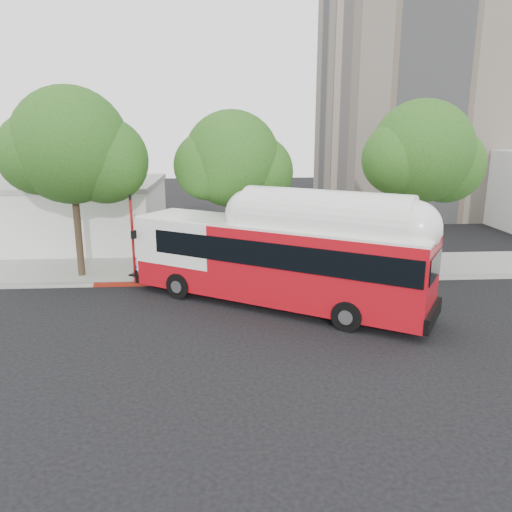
{
  "coord_description": "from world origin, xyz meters",
  "views": [
    {
      "loc": [
        -1.51,
        -20.33,
        7.64
      ],
      "look_at": [
        0.06,
        3.0,
        1.66
      ],
      "focal_mm": 35.0,
      "sensor_mm": 36.0,
      "label": 1
    }
  ],
  "objects": [
    {
      "name": "apartment_tower",
      "position": [
        18.0,
        28.0,
        17.62
      ],
      "size": [
        18.0,
        18.0,
        37.0
      ],
      "color": "tan",
      "rests_on": "ground"
    },
    {
      "name": "curb_strip",
      "position": [
        0.0,
        3.9,
        0.07
      ],
      "size": [
        60.0,
        0.3,
        0.15
      ],
      "primitive_type": "cube",
      "color": "gray",
      "rests_on": "ground"
    },
    {
      "name": "sidewalk",
      "position": [
        0.0,
        6.5,
        0.07
      ],
      "size": [
        60.0,
        5.0,
        0.15
      ],
      "primitive_type": "cube",
      "color": "gray",
      "rests_on": "ground"
    },
    {
      "name": "ground",
      "position": [
        0.0,
        0.0,
        0.0
      ],
      "size": [
        120.0,
        120.0,
        0.0
      ],
      "primitive_type": "plane",
      "color": "black",
      "rests_on": "ground"
    },
    {
      "name": "transit_bus",
      "position": [
        0.85,
        0.58,
        1.97
      ],
      "size": [
        13.4,
        9.67,
        4.22
      ],
      "rotation": [
        0.0,
        0.0,
        -0.56
      ],
      "color": "#AE0C15",
      "rests_on": "ground"
    },
    {
      "name": "street_tree_mid",
      "position": [
        -0.59,
        6.06,
        5.91
      ],
      "size": [
        5.75,
        5.0,
        8.62
      ],
      "color": "#2D2116",
      "rests_on": "ground"
    },
    {
      "name": "street_tree_left",
      "position": [
        -8.53,
        5.56,
        6.6
      ],
      "size": [
        6.67,
        5.8,
        9.74
      ],
      "color": "#2D2116",
      "rests_on": "ground"
    },
    {
      "name": "signal_pole",
      "position": [
        -5.99,
        4.13,
        2.33
      ],
      "size": [
        0.13,
        0.43,
        4.54
      ],
      "color": "#B21314",
      "rests_on": "ground"
    },
    {
      "name": "red_curb_segment",
      "position": [
        -3.0,
        3.9,
        0.08
      ],
      "size": [
        10.0,
        0.32,
        0.16
      ],
      "primitive_type": "cube",
      "color": "maroon",
      "rests_on": "ground"
    },
    {
      "name": "low_commercial_bldg",
      "position": [
        -14.0,
        14.0,
        2.15
      ],
      "size": [
        16.2,
        10.2,
        4.25
      ],
      "color": "silver",
      "rests_on": "ground"
    },
    {
      "name": "street_tree_right",
      "position": [
        9.44,
        5.86,
        6.26
      ],
      "size": [
        6.21,
        5.4,
        9.18
      ],
      "color": "#2D2116",
      "rests_on": "ground"
    }
  ]
}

